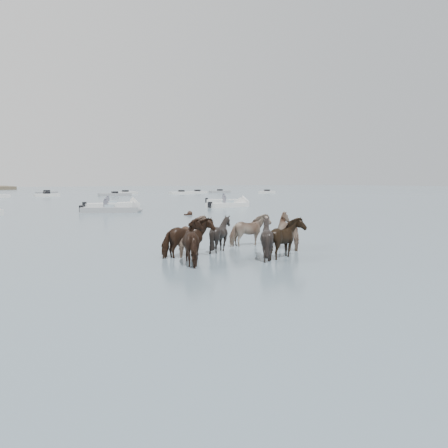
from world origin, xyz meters
TOP-DOWN VIEW (x-y plane):
  - ground at (0.00, 0.00)m, footprint 400.00×400.00m
  - pony_herd at (-0.80, -0.68)m, footprint 6.79×4.49m
  - swimming_pony at (7.02, 17.81)m, footprint 0.72×0.44m
  - motorboat_b at (3.14, 24.05)m, footprint 5.59×3.83m
  - motorboat_c at (5.97, 32.03)m, footprint 6.67×2.23m
  - motorboat_d at (16.54, 25.45)m, footprint 5.66×2.37m
  - motorboat_e at (20.99, 32.19)m, footprint 5.52×4.20m
  - distant_flotilla at (1.35, 72.50)m, footprint 104.76×29.34m

SIDE VIEW (x-z plane):
  - ground at x=0.00m, z-range 0.00..0.00m
  - swimming_pony at x=7.02m, z-range -0.12..0.32m
  - motorboat_c at x=5.97m, z-range -0.74..1.18m
  - motorboat_e at x=20.99m, z-range -0.73..1.19m
  - motorboat_b at x=3.14m, z-range -0.73..1.19m
  - motorboat_d at x=16.54m, z-range -0.73..1.19m
  - distant_flotilla at x=1.35m, z-range -0.21..0.72m
  - pony_herd at x=-0.80m, z-range -0.17..1.51m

